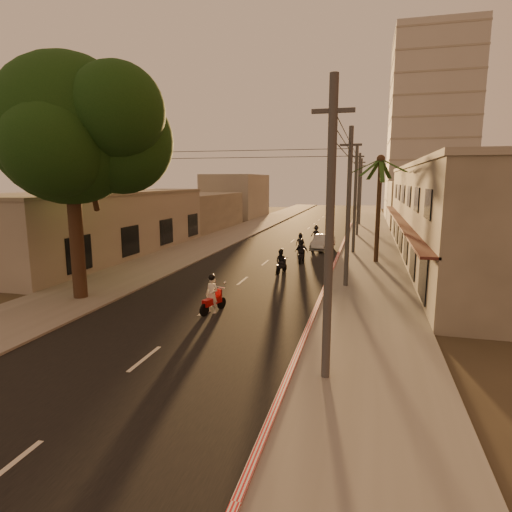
% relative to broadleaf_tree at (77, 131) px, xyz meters
% --- Properties ---
extents(ground, '(160.00, 160.00, 0.00)m').
position_rel_broadleaf_tree_xyz_m(ground, '(6.61, -2.14, -8.48)').
color(ground, '#383023').
rests_on(ground, ground).
extents(road, '(10.00, 140.00, 0.02)m').
position_rel_broadleaf_tree_xyz_m(road, '(6.61, 17.86, -8.47)').
color(road, black).
rests_on(road, ground).
extents(sidewalk_right, '(5.00, 140.00, 0.12)m').
position_rel_broadleaf_tree_xyz_m(sidewalk_right, '(14.11, 17.86, -8.42)').
color(sidewalk_right, slate).
rests_on(sidewalk_right, ground).
extents(sidewalk_left, '(5.00, 140.00, 0.12)m').
position_rel_broadleaf_tree_xyz_m(sidewalk_left, '(-0.89, 17.86, -8.42)').
color(sidewalk_left, slate).
rests_on(sidewalk_left, ground).
extents(curb_stripe, '(0.20, 60.00, 0.20)m').
position_rel_broadleaf_tree_xyz_m(curb_stripe, '(11.71, 12.86, -8.38)').
color(curb_stripe, red).
rests_on(curb_stripe, ground).
extents(shophouse_row, '(8.80, 34.20, 7.30)m').
position_rel_broadleaf_tree_xyz_m(shophouse_row, '(20.57, 15.86, -4.83)').
color(shophouse_row, gray).
rests_on(shophouse_row, ground).
extents(left_building, '(8.20, 24.20, 5.20)m').
position_rel_broadleaf_tree_xyz_m(left_building, '(-7.37, 11.86, -5.88)').
color(left_building, '#9D998E').
rests_on(left_building, ground).
extents(distant_tower, '(12.10, 12.10, 28.00)m').
position_rel_broadleaf_tree_xyz_m(distant_tower, '(22.61, 53.86, 5.52)').
color(distant_tower, '#B7B5B2').
rests_on(distant_tower, ground).
extents(broadleaf_tree, '(9.60, 8.70, 12.10)m').
position_rel_broadleaf_tree_xyz_m(broadleaf_tree, '(0.00, 0.00, 0.00)').
color(broadleaf_tree, black).
rests_on(broadleaf_tree, ground).
extents(palm_tree, '(5.00, 5.00, 8.20)m').
position_rel_broadleaf_tree_xyz_m(palm_tree, '(14.61, 13.86, -1.33)').
color(palm_tree, black).
rests_on(palm_tree, ground).
extents(utility_poles, '(1.20, 48.26, 9.00)m').
position_rel_broadleaf_tree_xyz_m(utility_poles, '(12.81, 17.86, -1.94)').
color(utility_poles, '#38383A').
rests_on(utility_poles, ground).
extents(filler_right, '(8.00, 14.00, 6.00)m').
position_rel_broadleaf_tree_xyz_m(filler_right, '(20.61, 42.86, -5.48)').
color(filler_right, '#9D998E').
rests_on(filler_right, ground).
extents(filler_left_near, '(8.00, 14.00, 4.40)m').
position_rel_broadleaf_tree_xyz_m(filler_left_near, '(-7.39, 31.86, -6.28)').
color(filler_left_near, '#9D998E').
rests_on(filler_left_near, ground).
extents(filler_left_far, '(8.00, 14.00, 7.00)m').
position_rel_broadleaf_tree_xyz_m(filler_left_far, '(-7.39, 49.86, -4.98)').
color(filler_left_far, '#9D998E').
rests_on(filler_left_far, ground).
extents(scooter_red, '(0.97, 1.83, 1.86)m').
position_rel_broadleaf_tree_xyz_m(scooter_red, '(7.06, -0.62, -7.65)').
color(scooter_red, black).
rests_on(scooter_red, ground).
extents(scooter_mid_a, '(0.99, 1.67, 1.66)m').
position_rel_broadleaf_tree_xyz_m(scooter_mid_a, '(8.47, 8.61, -7.72)').
color(scooter_mid_a, black).
rests_on(scooter_mid_a, ground).
extents(scooter_mid_b, '(1.03, 1.83, 1.79)m').
position_rel_broadleaf_tree_xyz_m(scooter_mid_b, '(9.23, 12.50, -7.67)').
color(scooter_mid_b, black).
rests_on(scooter_mid_b, ground).
extents(scooter_far_a, '(0.95, 1.66, 1.65)m').
position_rel_broadleaf_tree_xyz_m(scooter_far_a, '(8.35, 17.65, -7.73)').
color(scooter_far_a, black).
rests_on(scooter_far_a, ground).
extents(scooter_far_b, '(1.33, 1.69, 1.69)m').
position_rel_broadleaf_tree_xyz_m(scooter_far_b, '(8.96, 24.00, -7.70)').
color(scooter_far_b, black).
rests_on(scooter_far_b, ground).
extents(parked_car, '(2.38, 4.44, 1.35)m').
position_rel_broadleaf_tree_xyz_m(parked_car, '(10.15, 18.99, -7.80)').
color(parked_car, '#979A9F').
rests_on(parked_car, ground).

